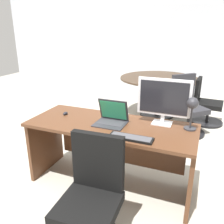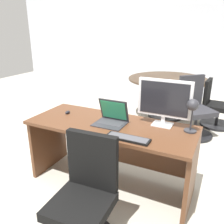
{
  "view_description": "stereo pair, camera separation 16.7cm",
  "coord_description": "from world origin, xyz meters",
  "px_view_note": "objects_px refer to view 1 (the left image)",
  "views": [
    {
      "loc": [
        0.88,
        -2.12,
        1.69
      ],
      "look_at": [
        0.0,
        0.04,
        0.85
      ],
      "focal_mm": 38.34,
      "sensor_mm": 36.0,
      "label": 1
    },
    {
      "loc": [
        1.03,
        -2.06,
        1.69
      ],
      "look_at": [
        0.0,
        0.04,
        0.85
      ],
      "focal_mm": 38.34,
      "sensor_mm": 36.0,
      "label": 2
    }
  ],
  "objects_px": {
    "mouse": "(65,113)",
    "coffee_mug": "(115,111)",
    "laptop": "(112,116)",
    "meeting_chair_far": "(205,106)",
    "office_chair": "(91,204)",
    "keyboard": "(131,138)",
    "meeting_chair_near": "(187,110)",
    "desk": "(113,141)",
    "desk_lamp": "(192,107)",
    "monitor": "(164,99)",
    "meeting_table": "(158,87)"
  },
  "relations": [
    {
      "from": "coffee_mug",
      "to": "meeting_chair_far",
      "type": "bearing_deg",
      "value": 65.11
    },
    {
      "from": "laptop",
      "to": "desk_lamp",
      "type": "height_order",
      "value": "desk_lamp"
    },
    {
      "from": "desk",
      "to": "office_chair",
      "type": "relative_size",
      "value": 1.94
    },
    {
      "from": "meeting_chair_far",
      "to": "meeting_table",
      "type": "bearing_deg",
      "value": 175.77
    },
    {
      "from": "office_chair",
      "to": "meeting_table",
      "type": "height_order",
      "value": "office_chair"
    },
    {
      "from": "desk",
      "to": "desk_lamp",
      "type": "bearing_deg",
      "value": 6.89
    },
    {
      "from": "laptop",
      "to": "meeting_table",
      "type": "bearing_deg",
      "value": 89.8
    },
    {
      "from": "laptop",
      "to": "meeting_table",
      "type": "relative_size",
      "value": 0.21
    },
    {
      "from": "monitor",
      "to": "meeting_chair_far",
      "type": "height_order",
      "value": "monitor"
    },
    {
      "from": "monitor",
      "to": "laptop",
      "type": "xyz_separation_m",
      "value": [
        -0.5,
        -0.17,
        -0.2
      ]
    },
    {
      "from": "office_chair",
      "to": "meeting_chair_near",
      "type": "xyz_separation_m",
      "value": [
        0.48,
        2.53,
        0.04
      ]
    },
    {
      "from": "meeting_table",
      "to": "laptop",
      "type": "bearing_deg",
      "value": -90.2
    },
    {
      "from": "monitor",
      "to": "meeting_chair_near",
      "type": "xyz_separation_m",
      "value": [
        0.13,
        1.57,
        -0.62
      ]
    },
    {
      "from": "coffee_mug",
      "to": "meeting_chair_near",
      "type": "height_order",
      "value": "meeting_chair_near"
    },
    {
      "from": "monitor",
      "to": "office_chair",
      "type": "distance_m",
      "value": 1.21
    },
    {
      "from": "keyboard",
      "to": "desk_lamp",
      "type": "relative_size",
      "value": 1.21
    },
    {
      "from": "desk",
      "to": "monitor",
      "type": "relative_size",
      "value": 3.28
    },
    {
      "from": "laptop",
      "to": "coffee_mug",
      "type": "height_order",
      "value": "laptop"
    },
    {
      "from": "desk_lamp",
      "to": "meeting_chair_near",
      "type": "distance_m",
      "value": 1.74
    },
    {
      "from": "desk",
      "to": "coffee_mug",
      "type": "distance_m",
      "value": 0.35
    },
    {
      "from": "desk",
      "to": "meeting_chair_far",
      "type": "distance_m",
      "value": 2.47
    },
    {
      "from": "desk_lamp",
      "to": "meeting_chair_near",
      "type": "xyz_separation_m",
      "value": [
        -0.16,
        1.63,
        -0.58
      ]
    },
    {
      "from": "desk",
      "to": "laptop",
      "type": "relative_size",
      "value": 5.52
    },
    {
      "from": "keyboard",
      "to": "desk_lamp",
      "type": "height_order",
      "value": "desk_lamp"
    },
    {
      "from": "office_chair",
      "to": "monitor",
      "type": "bearing_deg",
      "value": 70.1
    },
    {
      "from": "monitor",
      "to": "keyboard",
      "type": "distance_m",
      "value": 0.56
    },
    {
      "from": "coffee_mug",
      "to": "meeting_table",
      "type": "xyz_separation_m",
      "value": [
        0.07,
        2.14,
        -0.19
      ]
    },
    {
      "from": "meeting_table",
      "to": "meeting_chair_far",
      "type": "relative_size",
      "value": 1.81
    },
    {
      "from": "mouse",
      "to": "coffee_mug",
      "type": "distance_m",
      "value": 0.57
    },
    {
      "from": "desk",
      "to": "mouse",
      "type": "relative_size",
      "value": 23.22
    },
    {
      "from": "keyboard",
      "to": "office_chair",
      "type": "xyz_separation_m",
      "value": [
        -0.16,
        -0.5,
        -0.39
      ]
    },
    {
      "from": "office_chair",
      "to": "meeting_chair_near",
      "type": "height_order",
      "value": "meeting_chair_near"
    },
    {
      "from": "office_chair",
      "to": "keyboard",
      "type": "bearing_deg",
      "value": 72.53
    },
    {
      "from": "desk",
      "to": "mouse",
      "type": "height_order",
      "value": "mouse"
    },
    {
      "from": "desk_lamp",
      "to": "office_chair",
      "type": "xyz_separation_m",
      "value": [
        -0.63,
        -0.9,
        -0.62
      ]
    },
    {
      "from": "monitor",
      "to": "mouse",
      "type": "height_order",
      "value": "monitor"
    },
    {
      "from": "coffee_mug",
      "to": "meeting_chair_near",
      "type": "distance_m",
      "value": 1.7
    },
    {
      "from": "monitor",
      "to": "mouse",
      "type": "xyz_separation_m",
      "value": [
        -1.08,
        -0.15,
        -0.26
      ]
    },
    {
      "from": "office_chair",
      "to": "meeting_table",
      "type": "relative_size",
      "value": 0.61
    },
    {
      "from": "desk",
      "to": "meeting_table",
      "type": "distance_m",
      "value": 2.36
    },
    {
      "from": "laptop",
      "to": "meeting_chair_far",
      "type": "distance_m",
      "value": 2.52
    },
    {
      "from": "desk",
      "to": "meeting_table",
      "type": "relative_size",
      "value": 1.18
    },
    {
      "from": "laptop",
      "to": "keyboard",
      "type": "height_order",
      "value": "laptop"
    },
    {
      "from": "office_chair",
      "to": "meeting_chair_far",
      "type": "bearing_deg",
      "value": 76.39
    },
    {
      "from": "meeting_table",
      "to": "mouse",
      "type": "bearing_deg",
      "value": -104.13
    },
    {
      "from": "mouse",
      "to": "meeting_table",
      "type": "bearing_deg",
      "value": 75.87
    },
    {
      "from": "keyboard",
      "to": "meeting_chair_far",
      "type": "height_order",
      "value": "meeting_chair_far"
    },
    {
      "from": "meeting_chair_far",
      "to": "keyboard",
      "type": "bearing_deg",
      "value": -102.85
    },
    {
      "from": "mouse",
      "to": "desk_lamp",
      "type": "relative_size",
      "value": 0.23
    },
    {
      "from": "meeting_chair_near",
      "to": "desk_lamp",
      "type": "bearing_deg",
      "value": -84.56
    }
  ]
}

